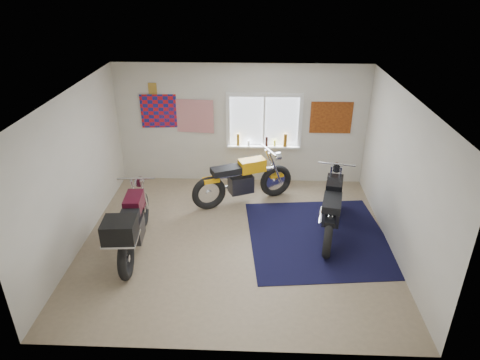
{
  "coord_description": "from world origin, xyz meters",
  "views": [
    {
      "loc": [
        0.33,
        -6.47,
        4.49
      ],
      "look_at": [
        0.06,
        0.4,
        1.04
      ],
      "focal_mm": 32.0,
      "sensor_mm": 36.0,
      "label": 1
    }
  ],
  "objects_px": {
    "navy_rug": "(318,237)",
    "black_chrome_bike": "(332,208)",
    "maroon_tourer": "(131,226)",
    "yellow_triumph": "(243,181)"
  },
  "relations": [
    {
      "from": "navy_rug",
      "to": "black_chrome_bike",
      "type": "height_order",
      "value": "black_chrome_bike"
    },
    {
      "from": "yellow_triumph",
      "to": "maroon_tourer",
      "type": "distance_m",
      "value": 2.65
    },
    {
      "from": "black_chrome_bike",
      "to": "maroon_tourer",
      "type": "relative_size",
      "value": 1.01
    },
    {
      "from": "navy_rug",
      "to": "black_chrome_bike",
      "type": "distance_m",
      "value": 0.59
    },
    {
      "from": "black_chrome_bike",
      "to": "maroon_tourer",
      "type": "distance_m",
      "value": 3.59
    },
    {
      "from": "navy_rug",
      "to": "maroon_tourer",
      "type": "xyz_separation_m",
      "value": [
        -3.25,
        -0.66,
        0.58
      ]
    },
    {
      "from": "yellow_triumph",
      "to": "black_chrome_bike",
      "type": "relative_size",
      "value": 0.93
    },
    {
      "from": "navy_rug",
      "to": "maroon_tourer",
      "type": "distance_m",
      "value": 3.37
    },
    {
      "from": "black_chrome_bike",
      "to": "navy_rug",
      "type": "bearing_deg",
      "value": 143.91
    },
    {
      "from": "navy_rug",
      "to": "black_chrome_bike",
      "type": "bearing_deg",
      "value": 41.73
    }
  ]
}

